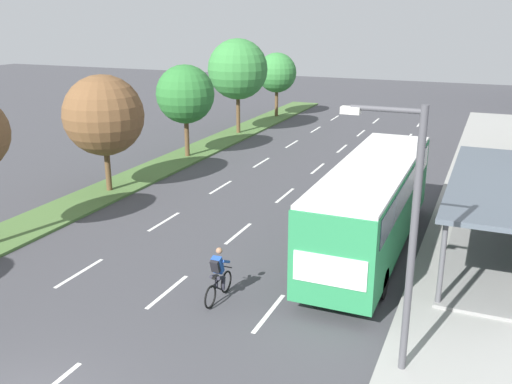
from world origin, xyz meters
TOP-DOWN VIEW (x-y plane):
  - median_strip at (-8.30, 20.00)m, footprint 2.60×52.00m
  - sidewalk_right at (9.25, 20.00)m, footprint 4.50×52.00m
  - lane_divider_left at (-3.50, 17.53)m, footprint 0.14×46.05m
  - lane_divider_center at (0.00, 17.53)m, footprint 0.14×46.05m
  - lane_divider_right at (3.50, 17.53)m, footprint 0.14×46.05m
  - bus_shelter at (9.53, 13.34)m, footprint 2.90×9.93m
  - bus at (5.25, 12.38)m, footprint 2.54×11.29m
  - cyclist at (1.75, 6.78)m, footprint 0.46×1.82m
  - median_tree_third at (-8.23, 14.63)m, footprint 3.87×3.87m
  - median_tree_fourth at (-8.15, 22.33)m, footprint 3.49×3.49m
  - median_tree_fifth at (-8.24, 30.03)m, footprint 4.28×4.28m
  - median_tree_farthest at (-8.20, 37.73)m, footprint 3.28×3.28m
  - streetlight at (7.42, 5.18)m, footprint 1.91×0.24m

SIDE VIEW (x-z plane):
  - lane_divider_left at x=-3.50m, z-range 0.00..0.01m
  - lane_divider_center at x=0.00m, z-range 0.00..0.01m
  - lane_divider_right at x=3.50m, z-range 0.00..0.01m
  - median_strip at x=-8.30m, z-range 0.00..0.12m
  - sidewalk_right at x=9.25m, z-range 0.00..0.15m
  - cyclist at x=1.75m, z-range -0.06..1.65m
  - bus_shelter at x=9.53m, z-range 0.44..3.30m
  - bus at x=5.25m, z-range 0.38..3.75m
  - median_tree_farthest at x=-8.20m, z-range 1.10..6.38m
  - median_tree_third at x=-8.23m, z-range 1.01..6.68m
  - median_tree_fourth at x=-8.15m, z-range 1.12..6.64m
  - streetlight at x=7.42m, z-range 0.64..7.14m
  - median_tree_fifth at x=-8.24m, z-range 1.33..8.05m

